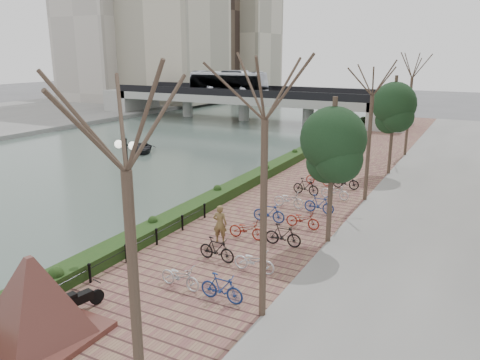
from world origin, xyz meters
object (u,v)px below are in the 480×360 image
Objects in this scene: lamppost at (127,174)px; pedestrian at (220,224)px; boat at (142,148)px; motorcycle at (81,299)px; granite_monument at (34,299)px.

pedestrian is (2.27, 3.28, -2.77)m from lamppost.
pedestrian is 23.47m from boat.
pedestrian is (1.10, 7.19, 0.43)m from motorcycle.
granite_monument is 6.25m from lamppost.
lamppost is 3.59× the size of motorcycle.
lamppost is at bearing 41.57° from pedestrian.
boat is at bearing -55.78° from pedestrian.
granite_monument is at bearing -76.76° from motorcycle.
lamppost is 5.19m from motorcycle.
lamppost is at bearing 102.18° from granite_monument.
lamppost reaches higher than boat.
granite_monument is 2.86× the size of pedestrian.
lamppost is at bearing -95.52° from boat.
pedestrian is at bearing 92.97° from motorcycle.
boat is at bearing 123.55° from granite_monument.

